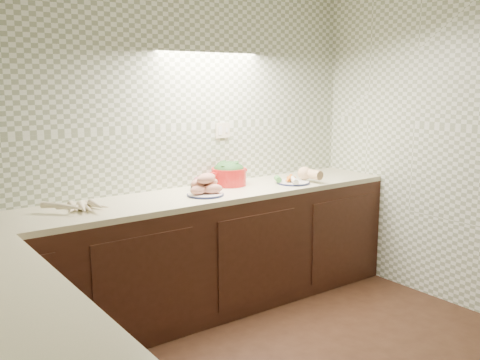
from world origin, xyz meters
TOP-DOWN VIEW (x-y plane):
  - room at (0.00, 0.00)m, footprint 3.60×3.60m
  - counter at (-0.68, 0.68)m, footprint 3.60×3.60m
  - parsnip_pile at (-0.79, 1.52)m, footprint 0.26×0.40m
  - sweet_potato_plate at (0.15, 1.43)m, footprint 0.27×0.27m
  - onion_bowl at (0.22, 1.62)m, footprint 0.14×0.14m
  - dutch_oven at (0.51, 1.64)m, footprint 0.34×0.30m
  - veg_plate at (1.02, 1.40)m, footprint 0.34×0.27m

SIDE VIEW (x-z plane):
  - counter at x=-0.68m, z-range 0.00..0.90m
  - parsnip_pile at x=-0.79m, z-range 0.89..0.97m
  - onion_bowl at x=0.22m, z-range 0.89..0.99m
  - veg_plate at x=1.02m, z-range 0.88..1.01m
  - sweet_potato_plate at x=0.15m, z-range 0.88..1.04m
  - dutch_oven at x=0.51m, z-range 0.90..1.09m
  - room at x=0.00m, z-range 0.33..2.93m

